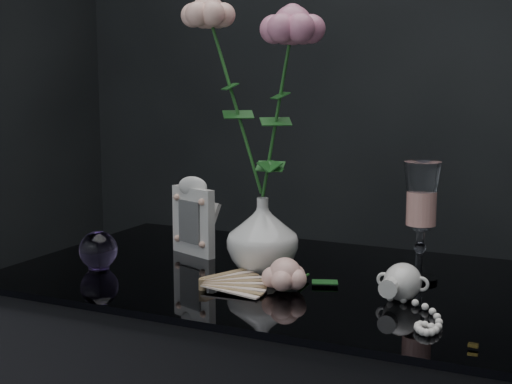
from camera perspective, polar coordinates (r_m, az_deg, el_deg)
The scene contains 8 objects.
vase at distance 1.31m, azimuth 0.52°, elevation -3.45°, with size 0.13×0.13×0.14m, color silver.
wine_glass at distance 1.28m, azimuth 13.05°, elevation -2.35°, with size 0.07×0.07×0.21m, color white, non-canonical shape.
picture_frame at distance 1.44m, azimuth -5.05°, elevation -1.90°, with size 0.12×0.09×0.16m, color silver, non-canonical shape.
paperweight at distance 1.37m, azimuth -12.50°, elevation -4.55°, with size 0.07×0.07×0.07m, color #AB85D8, non-canonical shape.
paper_fan at distance 1.21m, azimuth -4.30°, elevation -7.29°, with size 0.22×0.17×0.02m, color beige, non-canonical shape.
loose_rose at distance 1.20m, azimuth 2.34°, elevation -6.60°, with size 0.13×0.17×0.06m, color #FFB3A4, non-canonical shape.
pearl_jar at distance 1.18m, azimuth 11.65°, elevation -6.92°, with size 0.21×0.22×0.06m, color silver, non-canonical shape.
roses at distance 1.29m, azimuth -0.13°, elevation 8.58°, with size 0.24×0.13×0.41m.
Camera 1 is at (0.47, -1.11, 1.11)m, focal length 50.00 mm.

